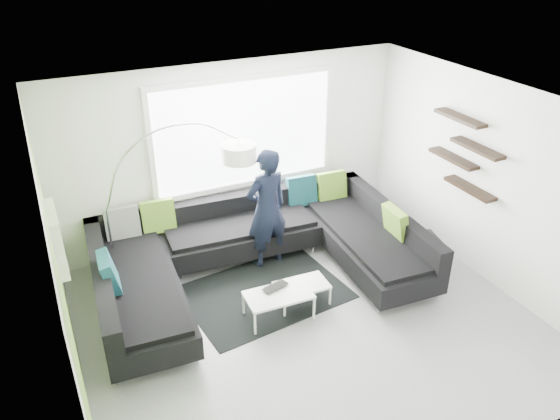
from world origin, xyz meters
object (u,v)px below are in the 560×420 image
object	(u,v)px
coffee_table	(290,299)
side_table	(422,253)
sectional_sofa	(259,258)
person	(267,209)
laptop	(278,289)
arc_lamp	(106,211)

from	to	relation	value
coffee_table	side_table	distance (m)	2.14
sectional_sofa	coffee_table	world-z (taller)	sectional_sofa
person	coffee_table	bearing A→B (deg)	70.65
sectional_sofa	laptop	size ratio (longest dim) A/B	11.33
side_table	person	bearing A→B (deg)	149.84
laptop	sectional_sofa	bearing A→B (deg)	71.62
sectional_sofa	arc_lamp	xyz separation A→B (m)	(-1.81, 0.94, 0.71)
arc_lamp	side_table	bearing A→B (deg)	-7.91
arc_lamp	side_table	xyz separation A→B (m)	(4.07, -1.65, -0.85)
laptop	side_table	bearing A→B (deg)	-14.86
coffee_table	laptop	size ratio (longest dim) A/B	2.73
sectional_sofa	arc_lamp	size ratio (longest dim) A/B	2.02
coffee_table	side_table	world-z (taller)	side_table
coffee_table	side_table	size ratio (longest dim) A/B	1.99
sectional_sofa	person	size ratio (longest dim) A/B	2.49
sectional_sofa	person	bearing A→B (deg)	57.26
arc_lamp	sectional_sofa	bearing A→B (deg)	-13.25
arc_lamp	side_table	distance (m)	4.47
laptop	person	bearing A→B (deg)	57.66
side_table	laptop	xyz separation A→B (m)	(-2.31, 0.01, 0.10)
person	laptop	distance (m)	1.30
coffee_table	arc_lamp	xyz separation A→B (m)	(-1.93, 1.67, 0.94)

